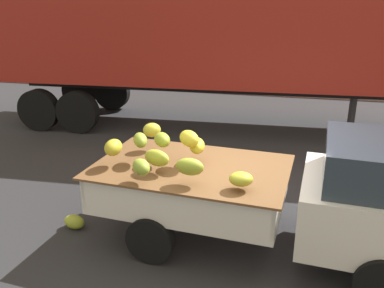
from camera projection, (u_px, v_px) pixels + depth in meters
ground at (242, 233)px, 6.02m from camera, size 220.00×220.00×0.00m
curb_strip at (274, 92)px, 14.85m from camera, size 80.00×0.80×0.16m
pickup_truck at (328, 198)px, 5.17m from camera, size 4.82×2.08×1.70m
semi_trailer at (222, 30)px, 10.25m from camera, size 12.11×3.17×3.95m
fallen_banana_bunch_near_tailgate at (74, 222)px, 6.13m from camera, size 0.36×0.26×0.21m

